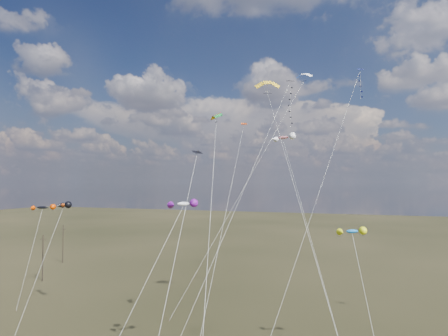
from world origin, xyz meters
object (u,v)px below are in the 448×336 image
(novelty_black_orange, at_px, (42,208))
(utility_pole_near, at_px, (43,258))
(diamond_black_high, at_px, (285,114))
(utility_pole_far, at_px, (63,244))
(parafoil_yellow, at_px, (268,83))

(novelty_black_orange, bearing_deg, utility_pole_near, 132.56)
(diamond_black_high, bearing_deg, utility_pole_far, 160.11)
(diamond_black_high, distance_m, novelty_black_orange, 40.97)
(parafoil_yellow, bearing_deg, diamond_black_high, 69.50)
(utility_pole_near, relative_size, novelty_black_orange, 0.58)
(novelty_black_orange, bearing_deg, utility_pole_far, 123.76)
(novelty_black_orange, bearing_deg, parafoil_yellow, -4.75)
(novelty_black_orange, bearing_deg, diamond_black_high, 0.99)
(utility_pole_far, bearing_deg, novelty_black_orange, -56.24)
(utility_pole_far, distance_m, novelty_black_orange, 25.12)
(utility_pole_near, xyz_separation_m, novelty_black_orange, (4.99, -5.43, 9.19))
(utility_pole_near, distance_m, novelty_black_orange, 11.79)
(utility_pole_near, relative_size, utility_pole_far, 1.00)
(parafoil_yellow, bearing_deg, utility_pole_far, 155.91)
(utility_pole_far, bearing_deg, parafoil_yellow, -24.09)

